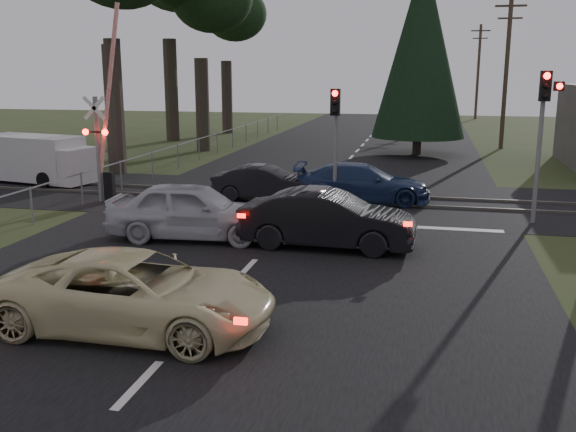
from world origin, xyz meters
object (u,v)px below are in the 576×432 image
(silver_car, at_px, (192,211))
(blue_sedan, at_px, (362,183))
(crossing_signal, at_px, (104,146))
(utility_pole_far, at_px, (478,70))
(utility_pole_mid, at_px, (506,70))
(dark_car_far, at_px, (265,183))
(traffic_signal_center, at_px, (335,127))
(cream_coupe, at_px, (136,293))
(white_van, at_px, (39,159))
(traffic_signal_right, at_px, (544,118))
(dark_hatchback, at_px, (328,220))

(silver_car, bearing_deg, blue_sedan, -38.99)
(crossing_signal, xyz_separation_m, utility_pole_far, (15.77, 45.21, 2.67))
(utility_pole_mid, bearing_deg, dark_car_far, -118.48)
(dark_car_far, bearing_deg, utility_pole_far, -13.91)
(utility_pole_mid, relative_size, dark_car_far, 2.32)
(traffic_signal_center, bearing_deg, cream_coupe, -99.53)
(crossing_signal, bearing_deg, utility_pole_far, 70.77)
(silver_car, bearing_deg, dark_car_far, -11.40)
(utility_pole_far, height_order, white_van, utility_pole_far)
(silver_car, distance_m, blue_sedan, 7.48)
(utility_pole_mid, relative_size, cream_coupe, 1.74)
(dark_car_far, bearing_deg, white_van, 80.16)
(silver_car, bearing_deg, traffic_signal_right, -72.93)
(traffic_signal_right, relative_size, utility_pole_far, 0.52)
(utility_pole_mid, height_order, cream_coupe, utility_pole_mid)
(traffic_signal_center, bearing_deg, utility_pole_far, 80.40)
(traffic_signal_right, bearing_deg, cream_coupe, -129.08)
(traffic_signal_center, bearing_deg, crossing_signal, -173.85)
(utility_pole_far, distance_m, dark_car_far, 45.07)
(utility_pole_far, xyz_separation_m, dark_car_far, (-10.15, -43.72, -4.09))
(traffic_signal_center, xyz_separation_m, utility_pole_far, (7.50, 44.32, 1.92))
(cream_coupe, bearing_deg, crossing_signal, 30.90)
(dark_hatchback, xyz_separation_m, dark_car_far, (-3.25, 5.91, -0.14))
(silver_car, xyz_separation_m, white_van, (-9.75, 7.47, 0.19))
(traffic_signal_right, bearing_deg, dark_hatchback, -145.43)
(utility_pole_far, bearing_deg, traffic_signal_center, -99.60)
(crossing_signal, height_order, white_van, crossing_signal)
(crossing_signal, bearing_deg, blue_sedan, 11.63)
(traffic_signal_right, height_order, utility_pole_far, utility_pole_far)
(utility_pole_far, bearing_deg, dark_hatchback, -97.91)
(crossing_signal, relative_size, blue_sedan, 1.43)
(utility_pole_far, distance_m, dark_hatchback, 50.26)
(utility_pole_far, bearing_deg, cream_coupe, -99.59)
(utility_pole_mid, relative_size, white_van, 1.68)
(traffic_signal_center, height_order, utility_pole_far, utility_pole_far)
(traffic_signal_right, xyz_separation_m, dark_car_far, (-9.20, 1.81, -2.68))
(blue_sedan, relative_size, dark_car_far, 1.26)
(cream_coupe, relative_size, dark_car_far, 1.33)
(cream_coupe, bearing_deg, traffic_signal_right, -38.53)
(traffic_signal_right, xyz_separation_m, silver_car, (-9.84, -4.01, -2.50))
(cream_coupe, bearing_deg, utility_pole_mid, -16.42)
(silver_car, bearing_deg, traffic_signal_center, -37.40)
(utility_pole_far, xyz_separation_m, silver_car, (-10.80, -49.53, -3.91))
(silver_car, bearing_deg, utility_pole_mid, -28.85)
(traffic_signal_right, height_order, traffic_signal_center, traffic_signal_right)
(crossing_signal, height_order, utility_pole_far, utility_pole_far)
(traffic_signal_center, relative_size, dark_hatchback, 0.87)
(utility_pole_far, bearing_deg, white_van, -116.03)
(crossing_signal, relative_size, utility_pole_mid, 0.77)
(cream_coupe, distance_m, dark_car_far, 12.30)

